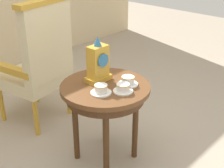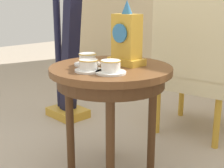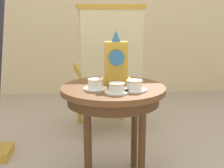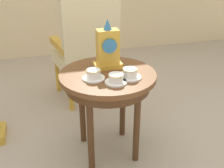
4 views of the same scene
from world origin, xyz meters
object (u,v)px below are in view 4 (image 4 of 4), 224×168
object	(u,v)px
side_table	(108,84)
mantel_clock	(108,49)
teacup_left	(94,75)
teacup_right	(116,79)
teacup_center	(130,74)
armchair	(87,43)

from	to	relation	value
side_table	mantel_clock	world-z (taller)	mantel_clock
side_table	mantel_clock	xyz separation A→B (m)	(0.02, 0.09, 0.22)
teacup_left	teacup_right	bearing A→B (deg)	-38.03
teacup_left	mantel_clock	world-z (taller)	mantel_clock
teacup_right	mantel_clock	distance (m)	0.27
side_table	mantel_clock	bearing A→B (deg)	74.84
teacup_left	teacup_center	distance (m)	0.23
teacup_center	armchair	world-z (taller)	armchair
mantel_clock	armchair	world-z (taller)	armchair
teacup_left	armchair	xyz separation A→B (m)	(0.12, 0.88, -0.07)
mantel_clock	teacup_left	bearing A→B (deg)	-130.24
teacup_center	teacup_left	bearing A→B (deg)	168.40
teacup_left	teacup_right	distance (m)	0.15
teacup_right	teacup_center	size ratio (longest dim) A/B	0.94
side_table	teacup_center	distance (m)	0.20
mantel_clock	side_table	bearing A→B (deg)	-105.16
teacup_left	armchair	bearing A→B (deg)	82.08
side_table	teacup_center	size ratio (longest dim) A/B	4.41
armchair	teacup_center	bearing A→B (deg)	-83.64
teacup_left	teacup_center	bearing A→B (deg)	-11.60
side_table	teacup_right	world-z (taller)	teacup_right
teacup_center	mantel_clock	distance (m)	0.25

